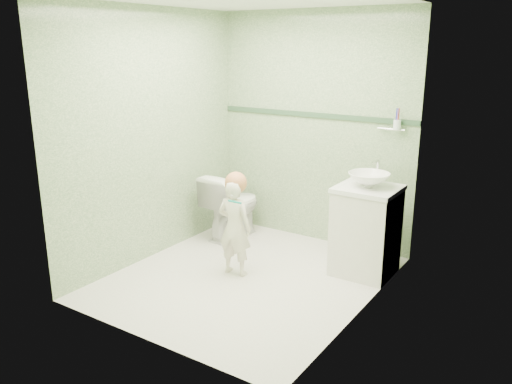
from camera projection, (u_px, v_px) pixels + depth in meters
The scene contains 12 objects.
ground at pixel (247, 278), 4.75m from camera, with size 2.50×2.50×0.00m, color beige.
room_shell at pixel (246, 149), 4.42m from camera, with size 2.50×2.54×2.40m.
trim_stripe at pixel (314, 115), 5.37m from camera, with size 2.20×0.02×0.05m, color #325137.
vanity at pixel (366, 232), 4.75m from camera, with size 0.52×0.50×0.80m, color white.
counter at pixel (368, 189), 4.64m from camera, with size 0.54×0.52×0.04m, color white.
basin at pixel (369, 180), 4.62m from camera, with size 0.37×0.37×0.13m, color white.
faucet at pixel (377, 167), 4.75m from camera, with size 0.03×0.13×0.18m.
cup_holder at pixel (396, 125), 4.86m from camera, with size 0.26×0.07×0.21m.
toilet at pixel (232, 205), 5.68m from camera, with size 0.40×0.71×0.72m, color white.
toddler at pixel (235, 228), 4.72m from camera, with size 0.33×0.22×0.90m, color beige.
hair_cap at pixel (236, 183), 4.63m from camera, with size 0.20×0.20×0.20m, color #C47948.
teal_toothbrush at pixel (235, 201), 4.50m from camera, with size 0.11×0.14×0.08m.
Camera 1 is at (2.46, -3.59, 2.05)m, focal length 36.53 mm.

